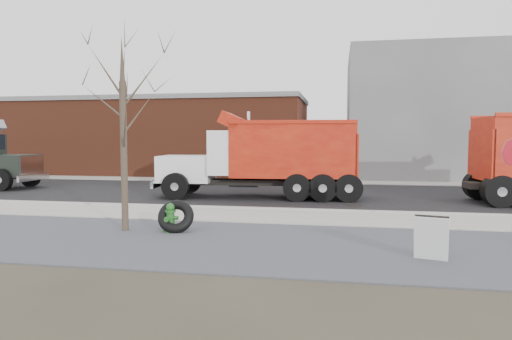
% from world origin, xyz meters
% --- Properties ---
extents(ground, '(120.00, 120.00, 0.00)m').
position_xyz_m(ground, '(0.00, 0.00, 0.00)').
color(ground, '#383328').
rests_on(ground, ground).
extents(gravel_verge, '(60.00, 5.00, 0.03)m').
position_xyz_m(gravel_verge, '(0.00, -3.50, 0.01)').
color(gravel_verge, slate).
rests_on(gravel_verge, ground).
extents(sidewalk, '(60.00, 2.50, 0.06)m').
position_xyz_m(sidewalk, '(0.00, 0.25, 0.03)').
color(sidewalk, '#9E9B93').
rests_on(sidewalk, ground).
extents(curb, '(60.00, 0.15, 0.11)m').
position_xyz_m(curb, '(0.00, 1.55, 0.06)').
color(curb, '#9E9B93').
rests_on(curb, ground).
extents(road, '(60.00, 9.40, 0.02)m').
position_xyz_m(road, '(0.00, 6.30, 0.01)').
color(road, black).
rests_on(road, ground).
extents(far_sidewalk, '(60.00, 2.00, 0.06)m').
position_xyz_m(far_sidewalk, '(0.00, 12.00, 0.03)').
color(far_sidewalk, '#9E9B93').
rests_on(far_sidewalk, ground).
extents(building_grey, '(12.00, 10.00, 8.00)m').
position_xyz_m(building_grey, '(9.00, 18.00, 4.00)').
color(building_grey, gray).
rests_on(building_grey, ground).
extents(building_brick, '(20.20, 8.20, 5.30)m').
position_xyz_m(building_brick, '(-10.00, 17.00, 2.65)').
color(building_brick, brown).
rests_on(building_brick, ground).
extents(bare_tree, '(3.20, 3.20, 5.20)m').
position_xyz_m(bare_tree, '(-3.20, -2.60, 3.30)').
color(bare_tree, '#382D23').
rests_on(bare_tree, ground).
extents(fire_hydrant, '(0.45, 0.44, 0.80)m').
position_xyz_m(fire_hydrant, '(-1.95, -2.54, 0.36)').
color(fire_hydrant, '#2E6E29').
rests_on(fire_hydrant, ground).
extents(truck_tire, '(1.08, 0.91, 0.95)m').
position_xyz_m(truck_tire, '(-1.81, -2.48, 0.42)').
color(truck_tire, black).
rests_on(truck_tire, ground).
extents(sandwich_board, '(0.74, 0.56, 0.91)m').
position_xyz_m(sandwich_board, '(4.31, -4.24, 0.49)').
color(sandwich_board, silver).
rests_on(sandwich_board, ground).
extents(dump_truck_red_b, '(8.43, 3.03, 3.53)m').
position_xyz_m(dump_truck_red_b, '(-0.52, 4.82, 1.80)').
color(dump_truck_red_b, black).
rests_on(dump_truck_red_b, ground).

